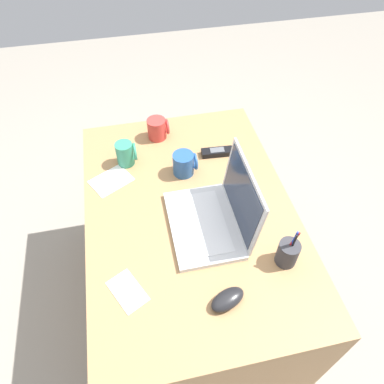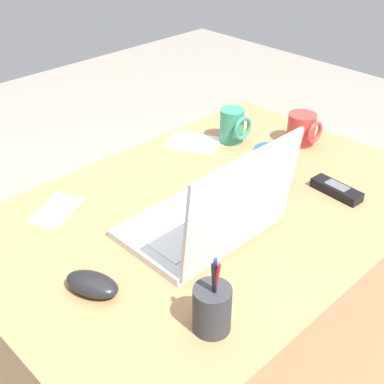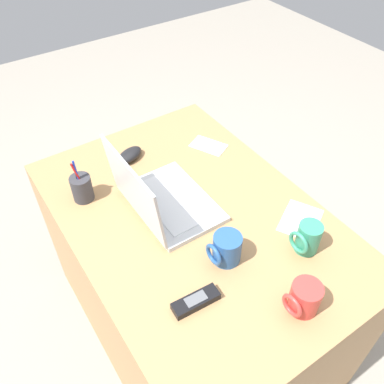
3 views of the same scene
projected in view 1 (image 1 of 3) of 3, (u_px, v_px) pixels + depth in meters
ground_plane at (190, 294)px, 1.87m from camera, size 6.00×6.00×0.00m
desk at (190, 259)px, 1.60m from camera, size 1.13×0.77×0.72m
laptop at (216, 215)px, 1.25m from camera, size 0.34×0.27×0.25m
computer_mouse at (227, 299)px, 1.08m from camera, size 0.10×0.13×0.04m
coffee_mug_white at (126, 154)px, 1.45m from camera, size 0.07×0.08×0.10m
coffee_mug_tall at (184, 164)px, 1.42m from camera, size 0.08×0.10×0.09m
coffee_mug_spare at (158, 129)px, 1.57m from camera, size 0.08×0.09×0.09m
cordless_phone at (217, 152)px, 1.52m from camera, size 0.05×0.14×0.03m
pen_holder at (288, 253)px, 1.15m from camera, size 0.07×0.07×0.17m
paper_note_near_laptop at (111, 181)px, 1.42m from camera, size 0.17×0.19×0.00m
paper_note_left at (128, 291)px, 1.11m from camera, size 0.16×0.13×0.00m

